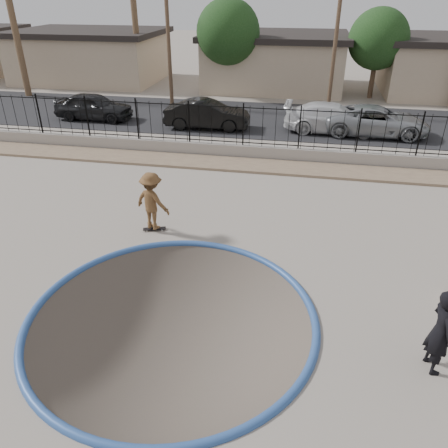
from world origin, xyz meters
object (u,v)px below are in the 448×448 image
Objects in this scene: skater at (152,204)px; car_b at (207,114)px; car_d at (376,121)px; videographer at (441,331)px; car_a at (94,106)px; car_c at (333,118)px; skateboard at (154,229)px.

car_b is at bearing -65.74° from skater.
car_d is (8.98, 0.47, -0.01)m from car_b.
videographer is 18.02m from car_b.
car_c is (13.66, 0.00, -0.01)m from car_a.
car_a is (-15.28, 16.47, -0.17)m from videographer.
car_b is (-0.81, 11.48, 0.74)m from skateboard.
videographer is 22.47m from car_a.
skater reaches higher than skateboard.
car_b reaches higher than car_c.
car_d is at bearing -89.19° from car_a.
skateboard is 8.83m from videographer.
skateboard is at bearing 47.42° from videographer.
car_a is at bearing 30.88° from videographer.
car_a is 0.83× the size of car_d.
videographer reaches higher than skateboard.
skateboard is 14.29m from car_a.
videographer is (7.55, -4.47, 0.02)m from skater.
car_a reaches higher than skateboard.
car_b is (-0.81, 11.48, -0.15)m from skater.
car_a is 0.97× the size of car_b.
skateboard is (-0.00, 0.00, -0.90)m from skater.
car_b is 8.99m from car_d.
car_b is (6.91, -0.52, -0.00)m from car_a.
car_a is at bearing 83.59° from car_b.
skateboard is at bearing -13.46° from skater.
car_d is (2.23, -0.05, -0.00)m from car_c.
videographer is 16.55m from car_c.
car_a is (-7.72, 12.00, 0.75)m from skateboard.
skater is 0.98× the size of videographer.
skater is 11.51m from car_b.
car_a reaches higher than car_d.
skateboard is at bearing -178.10° from car_b.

